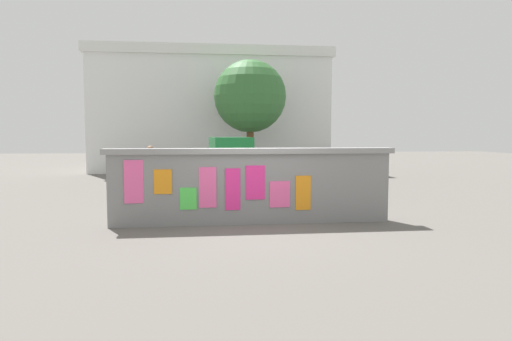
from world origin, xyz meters
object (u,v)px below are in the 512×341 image
(auto_rickshaw_truck, at_px, (261,167))
(bicycle_far, at_px, (163,183))
(bicycle_near, at_px, (275,197))
(person_walking, at_px, (150,167))
(motorcycle, at_px, (183,190))
(tree_roadside, at_px, (250,97))

(auto_rickshaw_truck, bearing_deg, bicycle_far, 173.02)
(bicycle_near, bearing_deg, person_walking, 147.64)
(bicycle_near, distance_m, person_walking, 3.99)
(person_walking, bearing_deg, bicycle_far, 81.51)
(motorcycle, height_order, person_walking, person_walking)
(person_walking, bearing_deg, motorcycle, -51.65)
(motorcycle, xyz_separation_m, bicycle_near, (2.34, -0.86, -0.10))
(bicycle_far, distance_m, tree_roadside, 7.51)
(bicycle_far, bearing_deg, auto_rickshaw_truck, -6.98)
(motorcycle, relative_size, person_walking, 1.16)
(tree_roadside, bearing_deg, bicycle_near, -92.13)
(motorcycle, distance_m, person_walking, 1.68)
(auto_rickshaw_truck, height_order, bicycle_near, auto_rickshaw_truck)
(auto_rickshaw_truck, relative_size, tree_roadside, 0.70)
(person_walking, bearing_deg, auto_rickshaw_truck, 17.63)
(bicycle_far, bearing_deg, tree_roadside, 59.17)
(person_walking, bearing_deg, tree_roadside, 63.13)
(motorcycle, xyz_separation_m, bicycle_far, (-0.77, 2.71, -0.10))
(motorcycle, relative_size, bicycle_near, 1.11)
(auto_rickshaw_truck, distance_m, motorcycle, 3.37)
(auto_rickshaw_truck, xyz_separation_m, bicycle_far, (-3.16, 0.39, -0.54))
(bicycle_near, bearing_deg, tree_roadside, 87.87)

